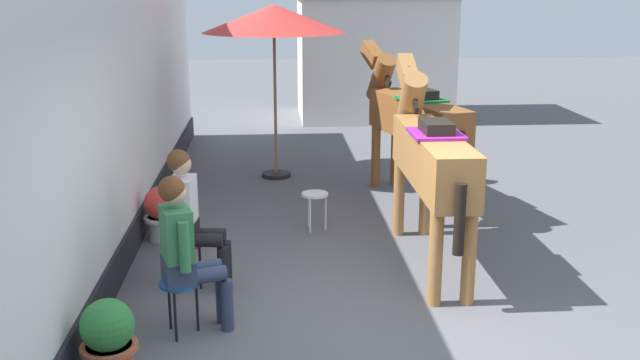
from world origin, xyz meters
TOP-DOWN VIEW (x-y plane):
  - ground_plane at (0.00, 3.00)m, footprint 40.00×40.00m
  - pub_facade_wall at (-2.55, 1.50)m, footprint 0.34×14.00m
  - distant_cottage at (1.40, 10.37)m, footprint 3.40×2.60m
  - seated_visitor_near at (-1.59, 0.19)m, footprint 0.61×0.49m
  - seated_visitor_far at (-1.64, 1.11)m, footprint 0.61×0.49m
  - saddled_horse_near at (0.77, 1.68)m, footprint 0.50×3.00m
  - saddled_horse_far at (1.02, 3.86)m, footprint 1.04×2.93m
  - flower_planter_inner_near at (-2.10, -0.52)m, footprint 0.43×0.43m
  - flower_planter_farthest at (-2.13, 2.55)m, footprint 0.43×0.43m
  - cafe_parasol at (-0.79, 5.28)m, footprint 2.10×2.10m
  - spare_stool_white at (-0.35, 2.77)m, footprint 0.32×0.32m
  - satchel_bag at (-1.84, 2.10)m, footprint 0.18×0.30m

SIDE VIEW (x-z plane):
  - ground_plane at x=0.00m, z-range 0.00..0.00m
  - satchel_bag at x=-1.84m, z-range 0.00..0.20m
  - flower_planter_inner_near at x=-2.10m, z-range 0.01..0.65m
  - flower_planter_farthest at x=-2.13m, z-range 0.01..0.65m
  - spare_stool_white at x=-0.35m, z-range 0.17..0.63m
  - seated_visitor_near at x=-1.59m, z-range 0.08..1.47m
  - seated_visitor_far at x=-1.64m, z-range 0.08..1.47m
  - saddled_horse_near at x=0.77m, z-range 0.13..2.19m
  - saddled_horse_far at x=1.02m, z-range 0.13..2.19m
  - pub_facade_wall at x=-2.55m, z-range -0.16..3.24m
  - distant_cottage at x=1.40m, z-range 0.05..3.55m
  - cafe_parasol at x=-0.79m, z-range 1.07..3.65m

